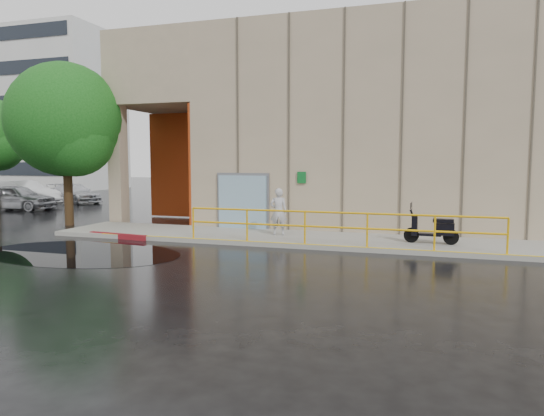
{
  "coord_description": "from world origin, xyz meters",
  "views": [
    {
      "loc": [
        6.74,
        -11.28,
        2.7
      ],
      "look_at": [
        2.28,
        3.0,
        1.25
      ],
      "focal_mm": 32.0,
      "sensor_mm": 36.0,
      "label": 1
    }
  ],
  "objects_px": {
    "person": "(279,212)",
    "tree_near": "(68,124)",
    "scooter": "(432,220)",
    "red_curb": "(118,236)",
    "car_c": "(75,193)",
    "car_b": "(23,193)",
    "car_a": "(17,197)"
  },
  "relations": [
    {
      "from": "red_curb",
      "to": "car_a",
      "type": "xyz_separation_m",
      "value": [
        -11.19,
        6.79,
        0.62
      ]
    },
    {
      "from": "person",
      "to": "tree_near",
      "type": "distance_m",
      "value": 9.96
    },
    {
      "from": "car_a",
      "to": "scooter",
      "type": "bearing_deg",
      "value": -109.83
    },
    {
      "from": "person",
      "to": "car_b",
      "type": "xyz_separation_m",
      "value": [
        -18.12,
        7.29,
        -0.19
      ]
    },
    {
      "from": "person",
      "to": "red_curb",
      "type": "xyz_separation_m",
      "value": [
        -5.42,
        -1.52,
        -0.87
      ]
    },
    {
      "from": "car_b",
      "to": "tree_near",
      "type": "relative_size",
      "value": 0.69
    },
    {
      "from": "red_curb",
      "to": "tree_near",
      "type": "relative_size",
      "value": 0.36
    },
    {
      "from": "scooter",
      "to": "tree_near",
      "type": "distance_m",
      "value": 14.83
    },
    {
      "from": "scooter",
      "to": "car_c",
      "type": "distance_m",
      "value": 24.17
    },
    {
      "from": "red_curb",
      "to": "car_b",
      "type": "height_order",
      "value": "car_b"
    },
    {
      "from": "scooter",
      "to": "tree_near",
      "type": "height_order",
      "value": "tree_near"
    },
    {
      "from": "car_c",
      "to": "car_a",
      "type": "bearing_deg",
      "value": -159.67
    },
    {
      "from": "red_curb",
      "to": "car_c",
      "type": "bearing_deg",
      "value": 134.28
    },
    {
      "from": "person",
      "to": "red_curb",
      "type": "bearing_deg",
      "value": 4.01
    },
    {
      "from": "car_a",
      "to": "car_c",
      "type": "bearing_deg",
      "value": -3.51
    },
    {
      "from": "red_curb",
      "to": "tree_near",
      "type": "xyz_separation_m",
      "value": [
        -3.95,
        2.42,
        4.12
      ]
    },
    {
      "from": "scooter",
      "to": "car_c",
      "type": "xyz_separation_m",
      "value": [
        -21.81,
        10.41,
        -0.26
      ]
    },
    {
      "from": "car_a",
      "to": "tree_near",
      "type": "relative_size",
      "value": 0.62
    },
    {
      "from": "person",
      "to": "scooter",
      "type": "distance_m",
      "value": 5.04
    },
    {
      "from": "car_c",
      "to": "scooter",
      "type": "bearing_deg",
      "value": -97.12
    },
    {
      "from": "scooter",
      "to": "red_curb",
      "type": "relative_size",
      "value": 0.69
    },
    {
      "from": "red_curb",
      "to": "car_a",
      "type": "bearing_deg",
      "value": 148.76
    },
    {
      "from": "red_curb",
      "to": "car_c",
      "type": "distance_m",
      "value": 16.27
    },
    {
      "from": "tree_near",
      "to": "car_c",
      "type": "bearing_deg",
      "value": 128.77
    },
    {
      "from": "scooter",
      "to": "tree_near",
      "type": "relative_size",
      "value": 0.25
    },
    {
      "from": "person",
      "to": "car_c",
      "type": "xyz_separation_m",
      "value": [
        -16.78,
        10.12,
        -0.35
      ]
    },
    {
      "from": "car_a",
      "to": "tree_near",
      "type": "distance_m",
      "value": 9.15
    },
    {
      "from": "car_b",
      "to": "car_c",
      "type": "height_order",
      "value": "car_b"
    },
    {
      "from": "red_curb",
      "to": "car_c",
      "type": "relative_size",
      "value": 0.57
    },
    {
      "from": "scooter",
      "to": "person",
      "type": "bearing_deg",
      "value": -179.73
    },
    {
      "from": "person",
      "to": "car_a",
      "type": "bearing_deg",
      "value": -29.27
    },
    {
      "from": "tree_near",
      "to": "scooter",
      "type": "bearing_deg",
      "value": -4.71
    }
  ]
}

